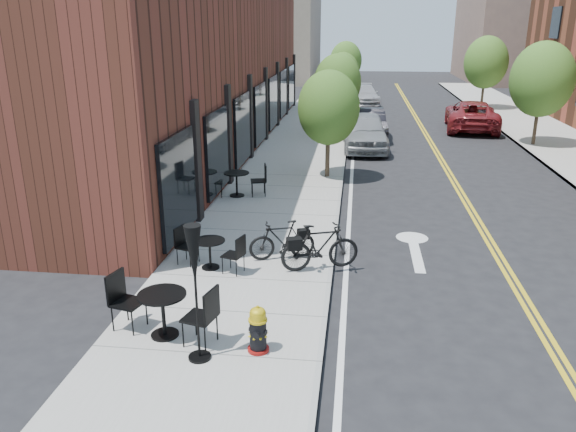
{
  "coord_description": "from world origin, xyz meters",
  "views": [
    {
      "loc": [
        0.41,
        -11.01,
        5.41
      ],
      "look_at": [
        -1.16,
        1.76,
        1.0
      ],
      "focal_mm": 35.0,
      "sensor_mm": 36.0,
      "label": 1
    }
  ],
  "objects_px": {
    "bicycle_right": "(320,247)",
    "bistro_set_a": "(163,308)",
    "patio_umbrella": "(194,265)",
    "parked_car_far": "(472,115)",
    "bicycle_left": "(282,240)",
    "parked_car_b": "(369,124)",
    "parked_car_c": "(364,95)",
    "bistro_set_c": "(237,181)",
    "fire_hydrant": "(258,330)",
    "bistro_set_b": "(210,250)",
    "parked_car_a": "(365,131)"
  },
  "relations": [
    {
      "from": "bicycle_right",
      "to": "parked_car_a",
      "type": "distance_m",
      "value": 13.75
    },
    {
      "from": "bicycle_left",
      "to": "bistro_set_c",
      "type": "height_order",
      "value": "bistro_set_c"
    },
    {
      "from": "bistro_set_a",
      "to": "patio_umbrella",
      "type": "height_order",
      "value": "patio_umbrella"
    },
    {
      "from": "fire_hydrant",
      "to": "parked_car_b",
      "type": "bearing_deg",
      "value": 101.73
    },
    {
      "from": "fire_hydrant",
      "to": "bicycle_right",
      "type": "bearing_deg",
      "value": 94.75
    },
    {
      "from": "bistro_set_a",
      "to": "bistro_set_b",
      "type": "distance_m",
      "value": 2.98
    },
    {
      "from": "patio_umbrella",
      "to": "parked_car_c",
      "type": "relative_size",
      "value": 0.51
    },
    {
      "from": "parked_car_far",
      "to": "fire_hydrant",
      "type": "bearing_deg",
      "value": 77.72
    },
    {
      "from": "bistro_set_a",
      "to": "bistro_set_c",
      "type": "xyz_separation_m",
      "value": [
        -0.51,
        8.64,
        -0.03
      ]
    },
    {
      "from": "bistro_set_a",
      "to": "parked_car_c",
      "type": "distance_m",
      "value": 32.59
    },
    {
      "from": "bicycle_left",
      "to": "parked_car_c",
      "type": "xyz_separation_m",
      "value": [
        2.07,
        28.67,
        0.07
      ]
    },
    {
      "from": "patio_umbrella",
      "to": "parked_car_far",
      "type": "xyz_separation_m",
      "value": [
        8.56,
        23.34,
        -1.03
      ]
    },
    {
      "from": "parked_car_c",
      "to": "bistro_set_a",
      "type": "bearing_deg",
      "value": -102.89
    },
    {
      "from": "parked_car_a",
      "to": "parked_car_c",
      "type": "relative_size",
      "value": 1.06
    },
    {
      "from": "patio_umbrella",
      "to": "bistro_set_b",
      "type": "bearing_deg",
      "value": 101.64
    },
    {
      "from": "parked_car_a",
      "to": "parked_car_b",
      "type": "xyz_separation_m",
      "value": [
        0.21,
        2.84,
        -0.12
      ]
    },
    {
      "from": "bistro_set_a",
      "to": "bistro_set_b",
      "type": "relative_size",
      "value": 1.22
    },
    {
      "from": "bistro_set_c",
      "to": "parked_car_a",
      "type": "height_order",
      "value": "parked_car_a"
    },
    {
      "from": "parked_car_b",
      "to": "bistro_set_a",
      "type": "bearing_deg",
      "value": -105.61
    },
    {
      "from": "parked_car_b",
      "to": "bicycle_left",
      "type": "bearing_deg",
      "value": -102.47
    },
    {
      "from": "bicycle_right",
      "to": "parked_car_c",
      "type": "relative_size",
      "value": 0.39
    },
    {
      "from": "bicycle_left",
      "to": "parked_car_b",
      "type": "xyz_separation_m",
      "value": [
        2.24,
        16.06,
        0.11
      ]
    },
    {
      "from": "fire_hydrant",
      "to": "parked_car_far",
      "type": "xyz_separation_m",
      "value": [
        7.62,
        23.0,
        0.26
      ]
    },
    {
      "from": "fire_hydrant",
      "to": "bistro_set_b",
      "type": "height_order",
      "value": "bistro_set_b"
    },
    {
      "from": "patio_umbrella",
      "to": "parked_car_a",
      "type": "relative_size",
      "value": 0.49
    },
    {
      "from": "bicycle_left",
      "to": "parked_car_c",
      "type": "height_order",
      "value": "parked_car_c"
    },
    {
      "from": "fire_hydrant",
      "to": "bistro_set_b",
      "type": "relative_size",
      "value": 0.51
    },
    {
      "from": "bistro_set_b",
      "to": "bistro_set_c",
      "type": "bearing_deg",
      "value": 113.55
    },
    {
      "from": "parked_car_a",
      "to": "parked_car_b",
      "type": "bearing_deg",
      "value": 83.29
    },
    {
      "from": "parked_car_b",
      "to": "patio_umbrella",
      "type": "bearing_deg",
      "value": -103.05
    },
    {
      "from": "bistro_set_b",
      "to": "parked_car_far",
      "type": "xyz_separation_m",
      "value": [
        9.3,
        19.73,
        0.22
      ]
    },
    {
      "from": "bicycle_right",
      "to": "bistro_set_c",
      "type": "relative_size",
      "value": 0.93
    },
    {
      "from": "bistro_set_b",
      "to": "parked_car_a",
      "type": "height_order",
      "value": "parked_car_a"
    },
    {
      "from": "bicycle_right",
      "to": "parked_car_a",
      "type": "height_order",
      "value": "parked_car_a"
    },
    {
      "from": "bistro_set_b",
      "to": "patio_umbrella",
      "type": "bearing_deg",
      "value": -60.64
    },
    {
      "from": "fire_hydrant",
      "to": "bicycle_right",
      "type": "height_order",
      "value": "bicycle_right"
    },
    {
      "from": "bistro_set_a",
      "to": "parked_car_c",
      "type": "bearing_deg",
      "value": 97.88
    },
    {
      "from": "bistro_set_c",
      "to": "parked_car_far",
      "type": "relative_size",
      "value": 0.35
    },
    {
      "from": "parked_car_far",
      "to": "bicycle_left",
      "type": "bearing_deg",
      "value": 73.9
    },
    {
      "from": "bicycle_right",
      "to": "bistro_set_a",
      "type": "relative_size",
      "value": 0.89
    },
    {
      "from": "bicycle_left",
      "to": "parked_car_far",
      "type": "xyz_separation_m",
      "value": [
        7.74,
        19.01,
        0.18
      ]
    },
    {
      "from": "parked_car_b",
      "to": "parked_car_c",
      "type": "bearing_deg",
      "value": 86.26
    },
    {
      "from": "bistro_set_a",
      "to": "parked_car_a",
      "type": "relative_size",
      "value": 0.42
    },
    {
      "from": "bicycle_left",
      "to": "patio_umbrella",
      "type": "relative_size",
      "value": 0.67
    },
    {
      "from": "bistro_set_a",
      "to": "parked_car_b",
      "type": "height_order",
      "value": "parked_car_b"
    },
    {
      "from": "parked_car_c",
      "to": "bicycle_right",
      "type": "bearing_deg",
      "value": -98.62
    },
    {
      "from": "bistro_set_a",
      "to": "bistro_set_c",
      "type": "bearing_deg",
      "value": 107.74
    },
    {
      "from": "bistro_set_c",
      "to": "patio_umbrella",
      "type": "xyz_separation_m",
      "value": [
        1.32,
        -9.27,
        1.18
      ]
    },
    {
      "from": "parked_car_b",
      "to": "bistro_set_b",
      "type": "bearing_deg",
      "value": -107.28
    },
    {
      "from": "parked_car_far",
      "to": "bistro_set_b",
      "type": "bearing_deg",
      "value": 70.82
    }
  ]
}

